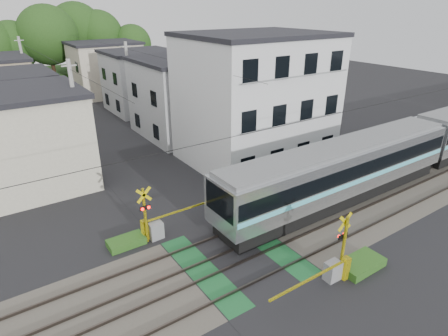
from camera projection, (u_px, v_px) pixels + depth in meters
ground at (237, 257)px, 17.82m from camera, size 120.00×120.00×0.00m
track_bed at (237, 256)px, 17.80m from camera, size 120.00×120.00×0.14m
crossing_signal_near at (336, 266)px, 16.10m from camera, size 4.74×0.65×3.09m
crossing_signal_far at (154, 226)px, 18.97m from camera, size 4.74×0.65×3.09m
apartment_block at (255, 99)px, 27.51m from camera, size 10.20×8.36×9.30m
houses_row at (83, 92)px, 36.27m from camera, size 22.07×31.35×6.80m
tree_hill at (35, 48)px, 52.18m from camera, size 40.00×13.58×11.47m
catenary at (331, 158)px, 19.44m from camera, size 60.00×5.04×7.00m
utility_poles at (75, 90)px, 33.06m from camera, size 7.90×42.00×8.00m
pedestrian at (73, 104)px, 41.91m from camera, size 0.69×0.57×1.61m
weed_patches at (267, 243)px, 18.58m from camera, size 10.25×8.80×0.40m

